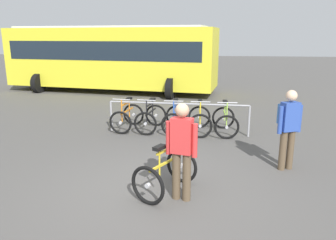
% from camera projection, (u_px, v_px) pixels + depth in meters
% --- Properties ---
extents(ground_plane, '(80.00, 80.00, 0.00)m').
position_uv_depth(ground_plane, '(153.00, 189.00, 5.90)').
color(ground_plane, '#514F4C').
extents(bike_rack_rail, '(3.91, 0.16, 0.88)m').
position_uv_depth(bike_rack_rail, '(178.00, 110.00, 9.10)').
color(bike_rack_rail, '#99999E').
rests_on(bike_rack_rail, ground).
extents(racked_bike_orange, '(0.79, 1.19, 0.98)m').
position_uv_depth(racked_bike_orange, '(127.00, 117.00, 9.57)').
color(racked_bike_orange, black).
rests_on(racked_bike_orange, ground).
extents(racked_bike_black, '(0.79, 1.16, 0.97)m').
position_uv_depth(racked_bike_black, '(151.00, 118.00, 9.47)').
color(racked_bike_black, black).
rests_on(racked_bike_black, ground).
extents(racked_bike_blue, '(0.67, 1.12, 0.98)m').
position_uv_depth(racked_bike_blue, '(175.00, 119.00, 9.36)').
color(racked_bike_blue, black).
rests_on(racked_bike_blue, ground).
extents(racked_bike_yellow, '(0.72, 1.15, 0.98)m').
position_uv_depth(racked_bike_yellow, '(200.00, 120.00, 9.26)').
color(racked_bike_yellow, black).
rests_on(racked_bike_yellow, ground).
extents(racked_bike_lime, '(0.72, 1.15, 0.98)m').
position_uv_depth(racked_bike_lime, '(225.00, 121.00, 9.15)').
color(racked_bike_lime, black).
rests_on(racked_bike_lime, ground).
extents(featured_bicycle, '(1.08, 1.26, 1.09)m').
position_uv_depth(featured_bicycle, '(170.00, 164.00, 5.76)').
color(featured_bicycle, black).
rests_on(featured_bicycle, ground).
extents(person_with_featured_bike, '(0.52, 0.27, 1.64)m').
position_uv_depth(person_with_featured_bike, '(182.00, 148.00, 5.33)').
color(person_with_featured_bike, brown).
rests_on(person_with_featured_bike, ground).
extents(pedestrian_with_backpack, '(0.49, 0.42, 1.64)m').
position_uv_depth(pedestrian_with_backpack, '(288.00, 125.00, 6.59)').
color(pedestrian_with_backpack, brown).
rests_on(pedestrian_with_backpack, ground).
extents(bus_distant, '(10.23, 4.22, 3.08)m').
position_uv_depth(bus_distant, '(111.00, 55.00, 15.81)').
color(bus_distant, yellow).
rests_on(bus_distant, ground).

